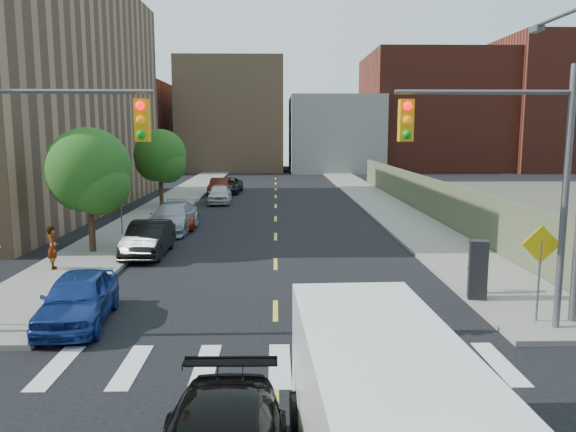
{
  "coord_description": "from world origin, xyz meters",
  "views": [
    {
      "loc": [
        0.03,
        -8.23,
        5.32
      ],
      "look_at": [
        0.5,
        13.83,
        2.0
      ],
      "focal_mm": 35.0,
      "sensor_mm": 36.0,
      "label": 1
    }
  ],
  "objects_px": {
    "parked_car_blue": "(78,298)",
    "parked_car_red": "(177,217)",
    "parked_car_silver": "(173,218)",
    "parked_car_white": "(219,194)",
    "cargo_van": "(377,407)",
    "pedestrian_east": "(477,269)",
    "pedestrian_west": "(53,248)",
    "payphone": "(478,270)",
    "parked_car_grey": "(228,185)",
    "parked_car_black": "(149,239)",
    "parked_car_maroon": "(220,187)"
  },
  "relations": [
    {
      "from": "parked_car_blue",
      "to": "parked_car_red",
      "type": "relative_size",
      "value": 0.95
    },
    {
      "from": "parked_car_silver",
      "to": "parked_car_white",
      "type": "bearing_deg",
      "value": 87.51
    },
    {
      "from": "parked_car_red",
      "to": "parked_car_silver",
      "type": "height_order",
      "value": "parked_car_silver"
    },
    {
      "from": "cargo_van",
      "to": "pedestrian_east",
      "type": "relative_size",
      "value": 3.62
    },
    {
      "from": "pedestrian_east",
      "to": "pedestrian_west",
      "type": "bearing_deg",
      "value": -23.49
    },
    {
      "from": "parked_car_silver",
      "to": "payphone",
      "type": "bearing_deg",
      "value": -43.92
    },
    {
      "from": "parked_car_blue",
      "to": "cargo_van",
      "type": "xyz_separation_m",
      "value": [
        6.99,
        -7.57,
        0.6
      ]
    },
    {
      "from": "parked_car_grey",
      "to": "pedestrian_west",
      "type": "relative_size",
      "value": 2.96
    },
    {
      "from": "parked_car_blue",
      "to": "parked_car_red",
      "type": "height_order",
      "value": "parked_car_blue"
    },
    {
      "from": "payphone",
      "to": "pedestrian_east",
      "type": "relative_size",
      "value": 1.2
    },
    {
      "from": "payphone",
      "to": "pedestrian_east",
      "type": "height_order",
      "value": "payphone"
    },
    {
      "from": "parked_car_silver",
      "to": "parked_car_white",
      "type": "relative_size",
      "value": 1.26
    },
    {
      "from": "parked_car_blue",
      "to": "pedestrian_west",
      "type": "relative_size",
      "value": 2.59
    },
    {
      "from": "payphone",
      "to": "parked_car_grey",
      "type": "bearing_deg",
      "value": 120.82
    },
    {
      "from": "cargo_van",
      "to": "parked_car_blue",
      "type": "bearing_deg",
      "value": 130.45
    },
    {
      "from": "parked_car_black",
      "to": "parked_car_red",
      "type": "relative_size",
      "value": 1.0
    },
    {
      "from": "parked_car_white",
      "to": "cargo_van",
      "type": "bearing_deg",
      "value": -82.57
    },
    {
      "from": "parked_car_red",
      "to": "parked_car_grey",
      "type": "relative_size",
      "value": 0.92
    },
    {
      "from": "payphone",
      "to": "parked_car_red",
      "type": "bearing_deg",
      "value": 142.58
    },
    {
      "from": "parked_car_maroon",
      "to": "payphone",
      "type": "relative_size",
      "value": 2.38
    },
    {
      "from": "parked_car_black",
      "to": "cargo_van",
      "type": "xyz_separation_m",
      "value": [
        6.99,
        -16.32,
        0.59
      ]
    },
    {
      "from": "parked_car_red",
      "to": "parked_car_maroon",
      "type": "height_order",
      "value": "parked_car_maroon"
    },
    {
      "from": "cargo_van",
      "to": "parked_car_maroon",
      "type": "bearing_deg",
      "value": 96.64
    },
    {
      "from": "parked_car_silver",
      "to": "cargo_van",
      "type": "distance_m",
      "value": 23.2
    },
    {
      "from": "parked_car_maroon",
      "to": "parked_car_grey",
      "type": "distance_m",
      "value": 1.84
    },
    {
      "from": "parked_car_black",
      "to": "pedestrian_west",
      "type": "relative_size",
      "value": 2.73
    },
    {
      "from": "parked_car_silver",
      "to": "cargo_van",
      "type": "bearing_deg",
      "value": -68.78
    },
    {
      "from": "parked_car_red",
      "to": "pedestrian_east",
      "type": "distance_m",
      "value": 18.03
    },
    {
      "from": "cargo_van",
      "to": "pedestrian_east",
      "type": "bearing_deg",
      "value": 60.78
    },
    {
      "from": "parked_car_red",
      "to": "parked_car_white",
      "type": "distance_m",
      "value": 10.91
    },
    {
      "from": "parked_car_red",
      "to": "parked_car_grey",
      "type": "xyz_separation_m",
      "value": [
        1.3,
        18.0,
        0.05
      ]
    },
    {
      "from": "parked_car_maroon",
      "to": "parked_car_grey",
      "type": "relative_size",
      "value": 0.91
    },
    {
      "from": "parked_car_black",
      "to": "parked_car_white",
      "type": "distance_m",
      "value": 17.88
    },
    {
      "from": "cargo_van",
      "to": "pedestrian_east",
      "type": "distance_m",
      "value": 11.11
    },
    {
      "from": "parked_car_maroon",
      "to": "payphone",
      "type": "height_order",
      "value": "payphone"
    },
    {
      "from": "parked_car_silver",
      "to": "parked_car_grey",
      "type": "bearing_deg",
      "value": 89.8
    },
    {
      "from": "parked_car_white",
      "to": "parked_car_maroon",
      "type": "bearing_deg",
      "value": 93.31
    },
    {
      "from": "parked_car_red",
      "to": "pedestrian_east",
      "type": "relative_size",
      "value": 2.89
    },
    {
      "from": "parked_car_blue",
      "to": "payphone",
      "type": "xyz_separation_m",
      "value": [
        11.8,
        1.62,
        0.35
      ]
    },
    {
      "from": "parked_car_red",
      "to": "pedestrian_west",
      "type": "relative_size",
      "value": 2.72
    },
    {
      "from": "parked_car_red",
      "to": "parked_car_white",
      "type": "height_order",
      "value": "parked_car_white"
    },
    {
      "from": "parked_car_maroon",
      "to": "cargo_van",
      "type": "bearing_deg",
      "value": -78.79
    },
    {
      "from": "parked_car_black",
      "to": "parked_car_grey",
      "type": "distance_m",
      "value": 25.04
    },
    {
      "from": "cargo_van",
      "to": "payphone",
      "type": "relative_size",
      "value": 3.03
    },
    {
      "from": "pedestrian_west",
      "to": "pedestrian_east",
      "type": "relative_size",
      "value": 1.06
    },
    {
      "from": "parked_car_maroon",
      "to": "cargo_van",
      "type": "relative_size",
      "value": 0.79
    },
    {
      "from": "parked_car_maroon",
      "to": "pedestrian_west",
      "type": "bearing_deg",
      "value": -95.83
    },
    {
      "from": "parked_car_silver",
      "to": "parked_car_blue",
      "type": "bearing_deg",
      "value": -86.33
    },
    {
      "from": "parked_car_black",
      "to": "parked_car_maroon",
      "type": "height_order",
      "value": "parked_car_black"
    },
    {
      "from": "parked_car_red",
      "to": "parked_car_silver",
      "type": "relative_size",
      "value": 0.84
    }
  ]
}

